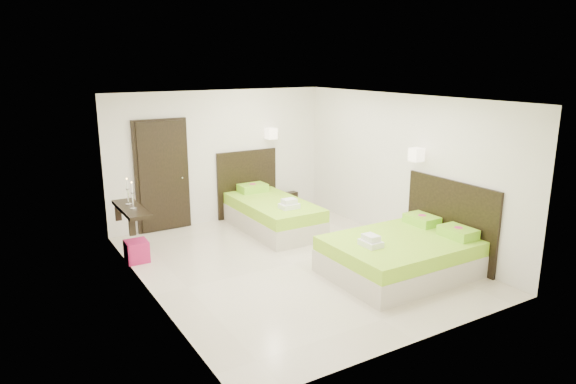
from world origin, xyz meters
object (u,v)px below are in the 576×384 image
nightstand (285,200)px  ottoman (137,251)px  bed_double (404,253)px  bed_single (271,212)px

nightstand → ottoman: nightstand is taller
bed_double → nightstand: 3.94m
bed_double → ottoman: bearing=142.9°
bed_single → nightstand: bearing=48.0°
bed_single → nightstand: bed_single is taller
bed_double → nightstand: (0.23, 3.94, -0.12)m
ottoman → bed_single: bearing=7.8°
nightstand → ottoman: 3.86m
bed_single → bed_double: size_ratio=1.04×
bed_single → nightstand: (0.93, 1.03, -0.14)m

